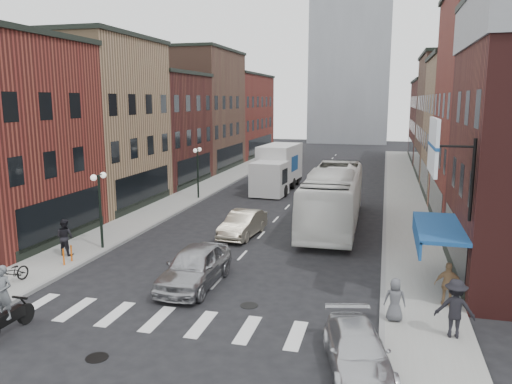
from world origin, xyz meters
TOP-DOWN VIEW (x-y plane):
  - ground at (0.00, 0.00)m, footprint 160.00×160.00m
  - sidewalk_left at (-8.50, 22.00)m, footprint 3.00×74.00m
  - sidewalk_right at (8.50, 22.00)m, footprint 3.00×74.00m
  - curb_left at (-7.00, 22.00)m, footprint 0.20×74.00m
  - curb_right at (7.00, 22.00)m, footprint 0.20×74.00m
  - crosswalk_stripes at (0.00, -3.00)m, footprint 12.00×2.20m
  - bldg_left_mid_a at (-14.99, 14.00)m, footprint 10.30×10.20m
  - bldg_left_mid_b at (-14.99, 24.00)m, footprint 10.30×10.20m
  - bldg_left_far_a at (-14.99, 35.00)m, footprint 10.30×12.20m
  - bldg_left_far_b at (-14.99, 49.00)m, footprint 10.30×16.20m
  - bldg_right_mid_b at (14.99, 24.00)m, footprint 10.30×10.20m
  - bldg_right_far_a at (14.99, 35.00)m, footprint 10.30×12.20m
  - bldg_right_far_b at (14.99, 49.00)m, footprint 10.30×16.20m
  - awning_blue at (8.93, 2.50)m, footprint 1.80×5.00m
  - billboard_sign at (8.59, 0.50)m, footprint 1.52×3.00m
  - distant_tower at (0.00, 78.00)m, footprint 14.00×14.00m
  - streetlamp_near at (-7.40, 4.00)m, footprint 0.32×1.22m
  - streetlamp_far at (-7.40, 18.00)m, footprint 0.32×1.22m
  - bike_rack at (-7.60, 1.30)m, footprint 0.08×0.68m
  - box_truck at (-2.22, 23.59)m, footprint 3.15×9.07m
  - motorcycle_rider at (-5.26, -5.39)m, footprint 0.67×2.41m
  - transit_bus at (3.81, 12.38)m, footprint 3.22×13.01m
  - sedan_left_near at (-0.80, 0.47)m, footprint 2.08×5.04m
  - sedan_left_far at (-0.98, 8.49)m, footprint 1.95×4.57m
  - curb_car at (6.31, -4.69)m, footprint 2.66×4.54m
  - parked_bicycle at (-8.21, -1.72)m, footprint 0.87×1.91m
  - ped_left_solo at (-8.50, 2.42)m, footprint 0.95×0.62m
  - ped_right_a at (9.27, -2.04)m, footprint 1.31×0.71m
  - ped_right_b at (9.35, 0.54)m, footprint 1.01×0.53m
  - ped_right_c at (7.40, -1.28)m, footprint 0.78×0.52m

SIDE VIEW (x-z plane):
  - ground at x=0.00m, z-range 0.00..0.00m
  - curb_left at x=-7.00m, z-range -0.08..0.08m
  - curb_right at x=7.00m, z-range -0.08..0.08m
  - crosswalk_stripes at x=0.00m, z-range -0.01..0.01m
  - sidewalk_left at x=-8.50m, z-range 0.00..0.15m
  - sidewalk_right at x=8.50m, z-range 0.00..0.15m
  - bike_rack at x=-7.60m, z-range 0.15..0.95m
  - curb_car at x=6.31m, z-range 0.00..1.23m
  - parked_bicycle at x=-8.21m, z-range 0.15..1.12m
  - sedan_left_far at x=-0.98m, z-range 0.00..1.47m
  - sedan_left_near at x=-0.80m, z-range 0.00..1.71m
  - ped_right_c at x=7.40m, z-range 0.15..1.70m
  - ped_right_b at x=9.35m, z-range 0.15..1.85m
  - ped_left_solo at x=-8.50m, z-range 0.15..2.00m
  - ped_right_a at x=9.27m, z-range 0.15..2.12m
  - motorcycle_rider at x=-5.26m, z-range -0.08..2.37m
  - transit_bus at x=3.81m, z-range 0.00..3.61m
  - box_truck at x=-2.22m, z-range -0.02..3.85m
  - awning_blue at x=8.93m, z-range 2.24..3.02m
  - streetlamp_near at x=-7.40m, z-range 0.86..4.97m
  - streetlamp_far at x=-7.40m, z-range 0.86..4.97m
  - bldg_right_far_b at x=14.99m, z-range 0.00..10.30m
  - bldg_left_mid_b at x=-14.99m, z-range 0.00..10.30m
  - bldg_left_far_b at x=-14.99m, z-range 0.00..11.30m
  - bldg_right_mid_b at x=14.99m, z-range 0.00..11.30m
  - billboard_sign at x=8.59m, z-range 4.28..7.98m
  - bldg_right_far_a at x=14.99m, z-range 0.00..12.30m
  - bldg_left_mid_a at x=-14.99m, z-range 0.00..12.30m
  - bldg_left_far_a at x=-14.99m, z-range 0.00..13.30m
  - distant_tower at x=0.00m, z-range 0.00..50.00m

